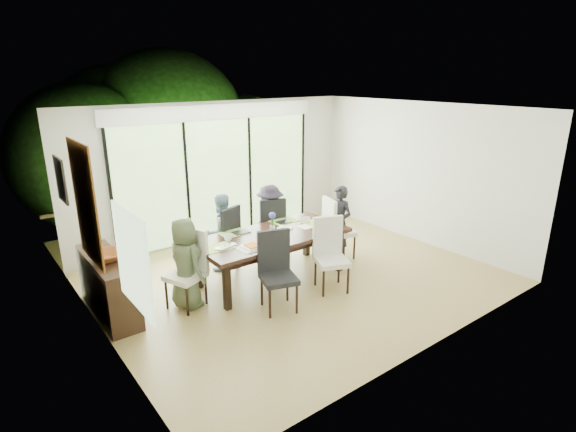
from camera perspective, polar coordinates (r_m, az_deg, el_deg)
floor at (r=7.42m, az=1.18°, el=-7.88°), size 6.00×5.00×0.01m
ceiling at (r=6.71m, az=1.33°, el=13.48°), size 6.00×5.00×0.01m
wall_back at (r=8.98m, az=-8.83°, el=5.63°), size 6.00×0.02×2.70m
wall_front at (r=5.32m, az=18.41°, el=-3.62°), size 6.00×0.02×2.70m
wall_left at (r=5.66m, az=-23.33°, el=-2.88°), size 0.02×5.00×2.70m
wall_right at (r=9.08m, az=16.34°, el=5.25°), size 0.02×5.00×2.70m
glass_doors at (r=8.98m, az=-8.66°, el=4.65°), size 4.20×0.02×2.30m
blinds_header at (r=8.77m, az=-9.03°, el=12.94°), size 4.40×0.06×0.28m
mullion_a at (r=8.21m, az=-21.54°, el=2.36°), size 0.05×0.04×2.30m
mullion_b at (r=8.67m, az=-12.68°, el=3.95°), size 0.05×0.04×2.30m
mullion_c at (r=9.32m, az=-4.85°, el=5.27°), size 0.05×0.04×2.30m
mullion_d at (r=10.12m, az=1.86°, el=6.33°), size 0.05×0.04×2.30m
side_window at (r=4.53m, az=-19.14°, el=-5.39°), size 0.02×0.90×1.00m
deck at (r=10.12m, az=-10.90°, el=-1.34°), size 6.00×1.80×0.10m
rail_top at (r=10.64m, az=-13.04°, el=2.85°), size 6.00×0.08×0.06m
foliage_left at (r=10.83m, az=-24.35°, el=6.82°), size 3.20×3.20×3.20m
foliage_mid at (r=12.02m, az=-14.96°, el=10.46°), size 4.00×4.00×4.00m
foliage_right at (r=12.21m, az=-5.40°, el=8.51°), size 2.80×2.80×2.80m
foliage_far at (r=12.36m, az=-20.50°, el=9.29°), size 3.60×3.60×3.60m
table_top at (r=7.12m, az=-2.08°, el=-2.55°), size 2.46×1.13×0.06m
table_apron at (r=7.15m, az=-2.07°, el=-3.24°), size 2.25×0.92×0.10m
table_leg_fl at (r=6.41m, az=-7.76°, el=-8.86°), size 0.09×0.09×0.71m
table_leg_fr at (r=7.59m, az=6.54°, el=-4.43°), size 0.09×0.09×0.71m
table_leg_bl at (r=7.10m, az=-11.25°, el=-6.29°), size 0.09×0.09×0.71m
table_leg_br at (r=8.19m, az=2.38°, el=-2.64°), size 0.09×0.09×0.71m
chair_left_end at (r=6.50m, az=-12.98°, el=-6.72°), size 0.61×0.61×1.13m
chair_right_end at (r=8.08m, az=6.64°, el=-1.45°), size 0.58×0.58×1.13m
chair_far_left at (r=7.63m, az=-8.53°, el=-2.70°), size 0.62×0.62×1.13m
chair_far_right at (r=8.13m, az=-2.38°, el=-1.23°), size 0.59×0.59×1.13m
chair_near_left at (r=6.26m, az=-1.17°, el=-7.21°), size 0.59×0.59×1.13m
chair_near_right at (r=6.85m, az=5.62°, el=-5.03°), size 0.62×0.62×1.13m
person_left_end at (r=6.47m, az=-12.88°, el=-5.89°), size 0.48×0.67×1.32m
person_right_end at (r=8.04m, az=6.56°, el=-0.82°), size 0.45×0.66×1.32m
person_far_left at (r=7.58m, az=-8.49°, el=-2.05°), size 0.62×0.39×1.32m
person_far_right at (r=8.08m, az=-2.30°, el=-0.61°), size 0.64×0.43×1.32m
placemat_left at (r=6.64m, az=-8.80°, el=-3.98°), size 0.45×0.33×0.01m
placemat_right at (r=7.66m, az=3.72°, el=-0.81°), size 0.45×0.33×0.01m
placemat_far_l at (r=7.19m, az=-6.86°, el=-2.16°), size 0.45×0.33×0.01m
placemat_far_r at (r=7.71m, az=-0.47°, el=-0.63°), size 0.45×0.33×0.01m
placemat_paper at (r=6.58m, az=-4.48°, el=-4.00°), size 0.45×0.33×0.01m
tablet_far_l at (r=7.20m, az=-5.97°, el=-2.03°), size 0.27×0.18×0.01m
tablet_far_r at (r=7.65m, az=-0.55°, el=-0.74°), size 0.25×0.17×0.01m
papers at (r=7.47m, az=2.52°, el=-1.29°), size 0.31×0.23×0.00m
platter_base at (r=6.58m, az=-4.48°, el=-3.87°), size 0.27×0.27×0.02m
platter_snacks at (r=6.57m, az=-4.48°, el=-3.72°), size 0.20×0.20×0.01m
vase at (r=7.15m, az=-1.99°, el=-1.66°), size 0.08×0.08×0.12m
hyacinth_stems at (r=7.11m, az=-2.00°, el=-0.73°), size 0.04×0.04×0.16m
hyacinth_blooms at (r=7.08m, az=-2.01°, el=0.06°), size 0.11×0.11×0.11m
laptop at (r=6.60m, az=-7.62°, el=-3.96°), size 0.38×0.30×0.03m
cup_a at (r=6.86m, az=-7.59°, el=-2.79°), size 0.18×0.18×0.10m
cup_b at (r=7.10m, az=-0.63°, el=-1.93°), size 0.12×0.12×0.09m
cup_c at (r=7.62m, az=2.38°, el=-0.51°), size 0.18×0.18×0.10m
book at (r=7.28m, az=-0.70°, el=-1.73°), size 0.25×0.28×0.02m
sideboard at (r=6.69m, az=-21.83°, el=-8.22°), size 0.42×1.49×0.84m
bowl at (r=6.42m, az=-22.06°, el=-4.76°), size 0.44×0.44×0.11m
candlestick_base at (r=6.84m, az=-23.08°, el=-3.83°), size 0.09×0.09×0.04m
candlestick_shaft at (r=6.66m, az=-23.68°, el=0.86°), size 0.02×0.02×1.16m
candlestick_pan at (r=6.54m, az=-24.30°, el=5.70°), size 0.09×0.09×0.03m
candle at (r=6.53m, az=-24.36°, el=6.17°), size 0.03×0.03×0.09m
tapestry at (r=5.94m, az=-24.36°, el=1.47°), size 0.02×1.00×1.50m
art_frame at (r=7.18m, az=-26.92°, el=4.12°), size 0.03×0.55×0.65m
art_canvas at (r=7.18m, az=-26.76°, el=4.15°), size 0.01×0.45×0.55m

